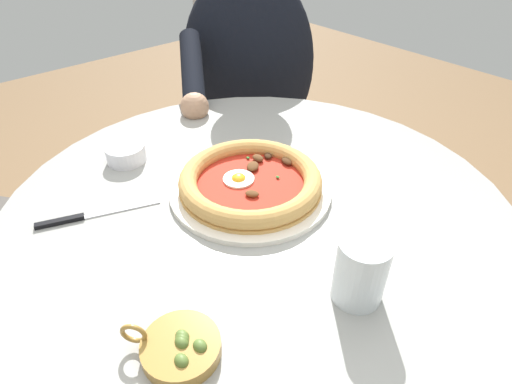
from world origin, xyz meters
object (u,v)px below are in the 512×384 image
ramekin_capers (126,153)px  olive_pan (180,347)px  steak_knife (80,217)px  diner_person (249,124)px  cafe_chair_diner (248,108)px  pizza_on_plate (250,182)px  water_glass (360,274)px  dining_table (257,261)px

ramekin_capers → olive_pan: 0.47m
steak_knife → diner_person: bearing=117.9°
cafe_chair_diner → olive_pan: bearing=-44.2°
ramekin_capers → olive_pan: olive_pan is taller
pizza_on_plate → water_glass: water_glass is taller
pizza_on_plate → water_glass: size_ratio=3.01×
water_glass → steak_knife: 0.47m
water_glass → cafe_chair_diner: cafe_chair_diner is taller
steak_knife → olive_pan: (0.33, -0.01, 0.01)m
dining_table → olive_pan: bearing=-58.5°
ramekin_capers → steak_knife: bearing=-51.3°
pizza_on_plate → cafe_chair_diner: 0.80m
steak_knife → ramekin_capers: 0.19m
dining_table → water_glass: (0.25, -0.03, 0.20)m
dining_table → water_glass: water_glass is taller
pizza_on_plate → steak_knife: pizza_on_plate is taller
dining_table → cafe_chair_diner: (-0.63, 0.50, -0.05)m
pizza_on_plate → steak_knife: 0.30m
diner_person → cafe_chair_diner: 0.14m
ramekin_capers → cafe_chair_diner: cafe_chair_diner is taller
pizza_on_plate → diner_person: 0.66m
pizza_on_plate → diner_person: (-0.49, 0.40, -0.21)m
pizza_on_plate → water_glass: 0.28m
pizza_on_plate → cafe_chair_diner: bearing=140.5°
olive_pan → cafe_chair_diner: bearing=135.8°
olive_pan → pizza_on_plate: bearing=125.3°
dining_table → steak_knife: steak_knife is taller
dining_table → water_glass: size_ratio=9.19×
ramekin_capers → diner_person: bearing=114.5°
dining_table → pizza_on_plate: bearing=161.1°
pizza_on_plate → water_glass: (0.28, -0.05, 0.02)m
dining_table → steak_knife: size_ratio=4.59×
pizza_on_plate → dining_table: bearing=-18.9°
dining_table → cafe_chair_diner: size_ratio=1.02×
steak_knife → olive_pan: 0.33m
diner_person → cafe_chair_diner: size_ratio=1.35×
pizza_on_plate → olive_pan: size_ratio=2.78×
cafe_chair_diner → dining_table: bearing=-38.7°
olive_pan → cafe_chair_diner: size_ratio=0.12×
olive_pan → steak_knife: bearing=178.7°
cafe_chair_diner → diner_person: bearing=-39.3°
ramekin_capers → dining_table: bearing=22.0°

